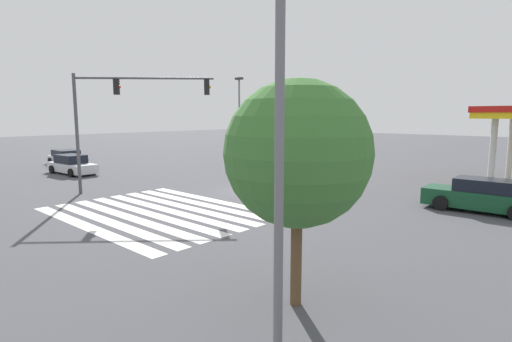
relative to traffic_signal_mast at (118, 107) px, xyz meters
name	(u,v)px	position (x,y,z in m)	size (l,w,h in m)	color
ground_plane	(256,192)	(5.38, 5.38, -4.83)	(155.79, 155.79, 0.00)	#47474C
crosswalk_markings	(159,212)	(5.38, -1.17, -4.82)	(9.89, 7.25, 0.01)	silver
traffic_signal_mast	(118,107)	(0.00, 0.00, 0.00)	(5.49, 5.49, 6.64)	#47474C
car_0	(67,158)	(-15.67, 3.45, -4.20)	(4.75, 2.20, 1.32)	silver
car_2	(72,165)	(-9.75, 1.37, -4.16)	(4.79, 2.15, 1.44)	silver
car_4	(484,196)	(16.27, 8.79, -4.08)	(4.92, 2.13, 1.53)	#144728
car_5	(306,178)	(6.96, 8.09, -4.13)	(2.32, 4.24, 1.45)	silver
pedestrian	(253,157)	(-1.54, 12.63, -3.81)	(0.41, 0.41, 1.80)	brown
street_light_pole_a	(280,31)	(16.51, -6.30, 0.85)	(0.80, 0.36, 9.70)	slate
street_light_pole_b	(239,112)	(-6.27, 15.81, -0.09)	(0.80, 0.36, 7.89)	slate
tree_corner_a	(298,154)	(15.33, -4.19, -1.30)	(3.32, 3.32, 5.19)	brown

